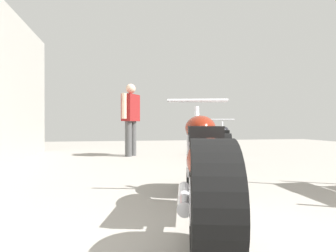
{
  "coord_description": "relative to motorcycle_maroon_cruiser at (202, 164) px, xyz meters",
  "views": [
    {
      "loc": [
        -0.85,
        -0.12,
        0.76
      ],
      "look_at": [
        -0.16,
        3.66,
        0.75
      ],
      "focal_mm": 28.24,
      "sensor_mm": 36.0,
      "label": 1
    }
  ],
  "objects": [
    {
      "name": "motorcycle_maroon_cruiser",
      "position": [
        0.0,
        0.0,
        0.0
      ],
      "size": [
        0.87,
        2.24,
        1.05
      ],
      "color": "black",
      "rests_on": "ground_plane"
    },
    {
      "name": "ground_plane",
      "position": [
        0.18,
        1.81,
        -0.44
      ],
      "size": [
        18.17,
        18.17,
        0.0
      ],
      "primitive_type": "plane",
      "color": "gray"
    },
    {
      "name": "mechanic_in_blue",
      "position": [
        -0.41,
        4.5,
        0.57
      ],
      "size": [
        0.49,
        0.66,
        1.79
      ],
      "color": "#4C4C4C",
      "rests_on": "ground_plane"
    },
    {
      "name": "motorcycle_black_naked",
      "position": [
        1.61,
        3.47,
        -0.06
      ],
      "size": [
        0.91,
        1.93,
        0.92
      ],
      "color": "black",
      "rests_on": "ground_plane"
    }
  ]
}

